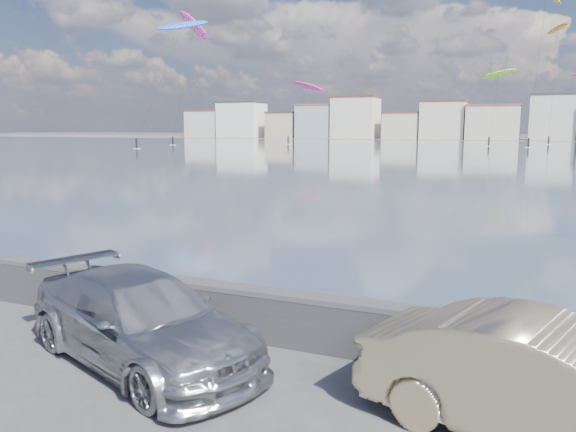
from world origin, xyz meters
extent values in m
plane|color=#333335|center=(0.00, 0.00, 0.00)|extent=(700.00, 700.00, 0.00)
cube|color=#2E3E52|center=(0.00, 91.50, 0.01)|extent=(500.00, 177.00, 0.00)
cube|color=#4C473D|center=(0.00, 200.00, 0.01)|extent=(500.00, 60.00, 0.00)
cube|color=#28282B|center=(0.00, 2.70, 0.45)|extent=(400.00, 0.35, 0.90)
cylinder|color=#28282B|center=(0.00, 2.70, 0.90)|extent=(400.00, 0.36, 0.36)
cube|color=beige|center=(-112.00, 186.00, 5.00)|extent=(14.00, 11.00, 10.00)
cube|color=brown|center=(-112.00, 186.00, 10.30)|extent=(14.28, 11.22, 0.60)
cube|color=white|center=(-96.50, 186.00, 6.50)|extent=(16.00, 12.00, 13.00)
cube|color=#2D2D33|center=(-96.50, 186.00, 13.30)|extent=(16.32, 12.24, 0.60)
cube|color=#CCB293|center=(-79.00, 186.00, 4.50)|extent=(11.00, 10.00, 9.00)
cube|color=#383330|center=(-79.00, 186.00, 9.30)|extent=(11.22, 10.20, 0.60)
cube|color=#9EA8B7|center=(-66.00, 186.00, 5.75)|extent=(13.00, 11.00, 11.50)
cube|color=brown|center=(-66.00, 186.00, 11.80)|extent=(13.26, 11.22, 0.60)
cube|color=silver|center=(-51.50, 186.00, 7.00)|extent=(15.00, 12.00, 14.00)
cube|color=#562D23|center=(-51.50, 186.00, 14.30)|extent=(15.30, 12.24, 0.60)
cube|color=beige|center=(-35.00, 186.00, 4.25)|extent=(12.00, 10.00, 8.50)
cube|color=brown|center=(-35.00, 186.00, 8.80)|extent=(12.24, 10.20, 0.60)
cube|color=beige|center=(-21.50, 186.00, 6.00)|extent=(14.00, 11.00, 12.00)
cube|color=#562D23|center=(-21.50, 186.00, 12.30)|extent=(14.28, 11.22, 0.60)
cube|color=beige|center=(-6.00, 186.00, 5.25)|extent=(16.00, 13.00, 10.50)
cube|color=brown|center=(-6.00, 186.00, 10.80)|extent=(16.32, 13.26, 0.60)
cube|color=beige|center=(11.00, 186.00, 6.75)|extent=(13.00, 10.00, 13.50)
cube|color=#2D2D33|center=(11.00, 186.00, 13.80)|extent=(13.26, 10.20, 0.60)
imported|color=#A2A4A8|center=(-0.46, 1.06, 0.75)|extent=(5.59, 3.83, 1.50)
imported|color=tan|center=(5.88, 0.98, 0.80)|extent=(5.11, 2.95, 1.59)
ellipsoid|color=#8CD826|center=(-2.13, 131.89, 15.91)|extent=(7.76, 2.49, 3.21)
cube|color=white|center=(-2.72, 120.03, 0.05)|extent=(1.40, 0.42, 0.08)
cylinder|color=black|center=(-2.72, 120.03, 0.95)|extent=(0.36, 0.36, 1.70)
sphere|color=black|center=(-2.72, 120.03, 1.85)|extent=(0.28, 0.28, 0.28)
cylinder|color=black|center=(-2.42, 125.96, 8.60)|extent=(0.62, 11.89, 14.63)
cube|color=white|center=(5.03, 113.96, 0.05)|extent=(1.40, 0.42, 0.08)
cylinder|color=black|center=(5.03, 113.96, 0.95)|extent=(0.36, 0.36, 1.70)
sphere|color=black|center=(5.03, 113.96, 1.85)|extent=(0.28, 0.28, 0.28)
cylinder|color=black|center=(5.81, 121.24, 16.62)|extent=(1.60, 14.59, 30.65)
ellipsoid|color=#E5338C|center=(-70.63, 113.74, 28.05)|extent=(5.02, 9.16, 6.95)
cube|color=white|center=(-69.11, 100.92, 0.05)|extent=(1.40, 0.42, 0.08)
cylinder|color=black|center=(-69.11, 100.92, 0.95)|extent=(0.36, 0.36, 1.70)
sphere|color=black|center=(-69.11, 100.92, 1.85)|extent=(0.28, 0.28, 0.28)
cylinder|color=black|center=(-69.87, 107.33, 14.67)|extent=(1.55, 12.84, 26.76)
ellipsoid|color=#E5338C|center=(-46.32, 126.85, 14.05)|extent=(9.83, 5.30, 4.40)
cube|color=white|center=(-47.29, 116.31, 0.05)|extent=(1.40, 0.42, 0.08)
cylinder|color=black|center=(-47.29, 116.31, 0.95)|extent=(0.36, 0.36, 1.70)
sphere|color=black|center=(-47.29, 116.31, 1.85)|extent=(0.28, 0.28, 0.28)
cylinder|color=black|center=(-46.81, 121.58, 7.67)|extent=(1.00, 10.56, 12.77)
ellipsoid|color=#BF8C19|center=(9.81, 150.74, 27.91)|extent=(5.99, 7.39, 2.38)
cube|color=white|center=(9.16, 136.50, 0.05)|extent=(1.40, 0.42, 0.08)
cylinder|color=black|center=(9.16, 136.50, 0.95)|extent=(0.36, 0.36, 1.70)
sphere|color=black|center=(9.16, 136.50, 1.85)|extent=(0.28, 0.28, 0.28)
cylinder|color=black|center=(9.49, 143.62, 14.61)|extent=(0.68, 14.26, 26.63)
ellipsoid|color=blue|center=(-60.63, 93.46, 24.36)|extent=(9.37, 10.24, 4.39)
cube|color=white|center=(-62.46, 79.64, 0.05)|extent=(1.40, 0.42, 0.08)
cylinder|color=black|center=(-62.46, 79.64, 0.95)|extent=(0.36, 0.36, 1.70)
sphere|color=black|center=(-62.46, 79.64, 1.85)|extent=(0.28, 0.28, 0.28)
cylinder|color=black|center=(-61.54, 86.55, 12.83)|extent=(1.87, 13.86, 23.08)
camera|label=1|loc=(5.45, -6.35, 3.99)|focal=35.00mm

